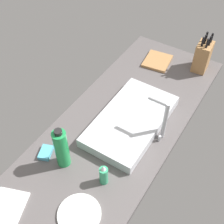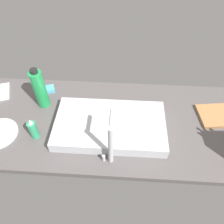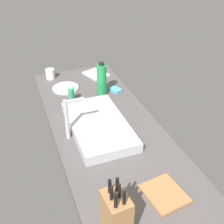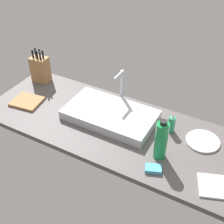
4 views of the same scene
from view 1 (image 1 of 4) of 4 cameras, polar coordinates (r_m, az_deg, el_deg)
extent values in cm
cube|color=#514C4C|center=(177.12, 1.15, -3.01)|extent=(177.85, 66.91, 3.50)
cube|color=#B7BABF|center=(174.52, 3.59, -1.66)|extent=(59.65, 33.65, 6.29)
cylinder|color=#B7BABF|center=(163.20, 10.02, -1.73)|extent=(2.40, 2.40, 26.33)
cylinder|color=#B7BABF|center=(155.56, 8.78, 2.01)|extent=(2.00, 10.95, 2.00)
cylinder|color=#B7BABF|center=(169.61, 9.02, -4.95)|extent=(1.60, 1.60, 4.00)
cube|color=#9E7042|center=(215.93, 16.79, 10.01)|extent=(13.47, 10.20, 20.24)
cylinder|color=black|center=(211.69, 17.50, 13.50)|extent=(1.49, 1.49, 6.56)
cylinder|color=black|center=(211.36, 18.41, 13.20)|extent=(1.49, 1.49, 6.56)
cylinder|color=black|center=(208.60, 17.29, 13.01)|extent=(1.49, 1.49, 6.56)
cylinder|color=black|center=(208.11, 18.11, 12.70)|extent=(1.49, 1.49, 6.56)
cylinder|color=black|center=(205.96, 16.84, 12.65)|extent=(1.49, 1.49, 6.56)
cylinder|color=black|center=(205.30, 17.63, 12.32)|extent=(1.49, 1.49, 6.56)
cube|color=#9E7042|center=(220.82, 8.60, 9.56)|extent=(22.15, 19.82, 1.80)
cylinder|color=#2D9966|center=(150.36, -1.58, -11.96)|extent=(4.44, 4.44, 10.98)
cone|color=silver|center=(144.47, -1.64, -10.58)|extent=(2.44, 2.44, 2.80)
cylinder|color=#1E8E47|center=(153.03, -9.56, -6.88)|extent=(7.17, 7.17, 24.19)
cylinder|color=black|center=(142.64, -10.21, -3.79)|extent=(3.94, 3.94, 2.20)
cylinder|color=silver|center=(147.50, -6.23, -18.72)|extent=(20.52, 20.52, 1.20)
cube|color=white|center=(155.78, -19.35, -16.97)|extent=(23.73, 21.25, 1.20)
cube|color=#4CA3BC|center=(166.72, -12.48, -7.53)|extent=(10.56, 8.84, 2.40)
camera|label=2|loc=(1.16, 43.18, 16.79)|focal=35.16mm
camera|label=3|loc=(2.43, 36.97, 33.86)|focal=45.73mm
camera|label=4|loc=(1.90, -58.84, 26.68)|focal=48.37mm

